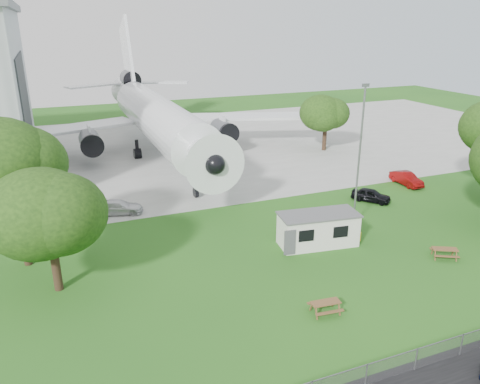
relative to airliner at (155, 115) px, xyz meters
name	(u,v)px	position (x,y,z in m)	size (l,w,h in m)	color
ground	(304,282)	(2.00, -35.86, -5.27)	(160.00, 160.00, 0.00)	#33731F
concrete_apron	(169,149)	(2.00, 2.14, -5.25)	(120.00, 46.00, 0.03)	#B7B7B2
airliner	(155,115)	(0.00, 0.00, 0.00)	(46.36, 47.73, 17.69)	white
site_cabin	(318,229)	(5.81, -31.17, -3.96)	(6.90, 3.49, 2.62)	silver
picnic_west	(325,313)	(1.43, -39.40, -5.27)	(1.80, 1.50, 0.76)	brown
picnic_east	(444,258)	(13.39, -36.66, -5.27)	(1.80, 1.50, 0.76)	brown
fence	(398,375)	(2.00, -45.36, -5.27)	(58.00, 0.04, 1.30)	gray
lamp_mast	(359,161)	(10.20, -29.66, 0.73)	(0.16, 0.16, 12.00)	slate
tree_west_big	(12,170)	(-15.32, -26.12, 1.91)	(7.75, 7.75, 11.07)	#382619
tree_west_small	(48,214)	(-13.39, -30.56, 0.10)	(7.34, 7.34, 9.05)	#382619
tree_far_apron	(326,116)	(21.60, -6.43, -0.58)	(5.73, 5.73, 7.57)	#382619
car_ne_hatch	(371,195)	(15.50, -24.98, -4.63)	(1.50, 3.73, 1.27)	black
car_ne_sedan	(406,179)	(22.10, -22.30, -4.59)	(1.44, 4.12, 1.36)	maroon
car_apron_van	(119,207)	(-7.82, -18.92, -4.63)	(1.78, 4.38, 1.27)	silver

